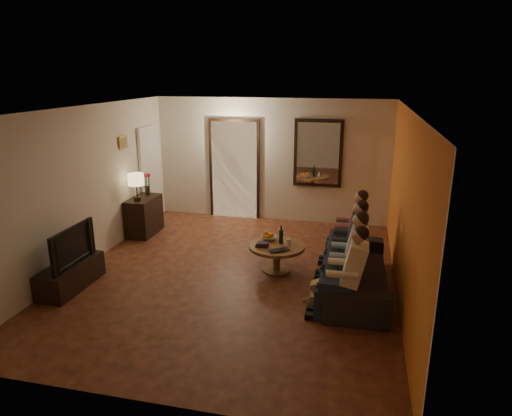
% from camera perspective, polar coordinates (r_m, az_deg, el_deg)
% --- Properties ---
extents(floor, '(5.00, 6.00, 0.01)m').
position_cam_1_polar(floor, '(7.35, -2.84, -8.37)').
color(floor, '#411E11').
rests_on(floor, ground).
extents(ceiling, '(5.00, 6.00, 0.01)m').
position_cam_1_polar(ceiling, '(6.68, -3.16, 12.28)').
color(ceiling, white).
rests_on(ceiling, back_wall).
extents(back_wall, '(5.00, 0.02, 2.60)m').
position_cam_1_polar(back_wall, '(9.75, 1.86, 5.97)').
color(back_wall, beige).
rests_on(back_wall, floor).
extents(front_wall, '(5.00, 0.02, 2.60)m').
position_cam_1_polar(front_wall, '(4.27, -14.19, -8.93)').
color(front_wall, beige).
rests_on(front_wall, floor).
extents(left_wall, '(0.02, 6.00, 2.60)m').
position_cam_1_polar(left_wall, '(7.94, -20.62, 2.43)').
color(left_wall, beige).
rests_on(left_wall, floor).
extents(right_wall, '(0.02, 6.00, 2.60)m').
position_cam_1_polar(right_wall, '(6.68, 18.10, 0.12)').
color(right_wall, beige).
rests_on(right_wall, floor).
extents(orange_accent, '(0.01, 6.00, 2.60)m').
position_cam_1_polar(orange_accent, '(6.68, 18.02, 0.12)').
color(orange_accent, orange).
rests_on(orange_accent, right_wall).
extents(kitchen_doorway, '(1.00, 0.06, 2.10)m').
position_cam_1_polar(kitchen_doorway, '(9.96, -2.71, 4.72)').
color(kitchen_doorway, '#FFE0A5').
rests_on(kitchen_doorway, floor).
extents(door_trim, '(1.12, 0.04, 2.22)m').
position_cam_1_polar(door_trim, '(9.95, -2.72, 4.71)').
color(door_trim, black).
rests_on(door_trim, floor).
extents(fridge_glimpse, '(0.45, 0.03, 1.70)m').
position_cam_1_polar(fridge_glimpse, '(9.93, -1.30, 3.82)').
color(fridge_glimpse, silver).
rests_on(fridge_glimpse, floor).
extents(mirror_frame, '(1.00, 0.05, 1.40)m').
position_cam_1_polar(mirror_frame, '(9.53, 7.77, 6.80)').
color(mirror_frame, black).
rests_on(mirror_frame, back_wall).
extents(mirror_glass, '(0.86, 0.02, 1.26)m').
position_cam_1_polar(mirror_glass, '(9.50, 7.75, 6.77)').
color(mirror_glass, white).
rests_on(mirror_glass, back_wall).
extents(white_door, '(0.06, 0.85, 2.04)m').
position_cam_1_polar(white_door, '(9.93, -13.07, 4.09)').
color(white_door, white).
rests_on(white_door, floor).
extents(framed_art, '(0.03, 0.28, 0.24)m').
position_cam_1_polar(framed_art, '(8.92, -16.27, 7.89)').
color(framed_art, '#B28C33').
rests_on(framed_art, left_wall).
extents(art_canvas, '(0.01, 0.22, 0.18)m').
position_cam_1_polar(art_canvas, '(8.91, -16.18, 7.89)').
color(art_canvas, brown).
rests_on(art_canvas, left_wall).
extents(dresser, '(0.45, 0.83, 0.74)m').
position_cam_1_polar(dresser, '(9.30, -13.81, -0.96)').
color(dresser, black).
rests_on(dresser, floor).
extents(table_lamp, '(0.30, 0.30, 0.54)m').
position_cam_1_polar(table_lamp, '(8.94, -14.71, 2.54)').
color(table_lamp, beige).
rests_on(table_lamp, dresser).
extents(flower_vase, '(0.14, 0.14, 0.44)m').
position_cam_1_polar(flower_vase, '(9.33, -13.46, 2.90)').
color(flower_vase, red).
rests_on(flower_vase, dresser).
extents(tv_stand, '(0.45, 1.15, 0.38)m').
position_cam_1_polar(tv_stand, '(7.41, -22.14, -7.82)').
color(tv_stand, black).
rests_on(tv_stand, floor).
extents(tv, '(1.00, 0.13, 0.58)m').
position_cam_1_polar(tv, '(7.24, -22.55, -4.35)').
color(tv, black).
rests_on(tv, tv_stand).
extents(sofa, '(2.26, 0.93, 0.65)m').
position_cam_1_polar(sofa, '(6.91, 12.47, -7.50)').
color(sofa, black).
rests_on(sofa, floor).
extents(person_a, '(0.60, 0.40, 1.20)m').
position_cam_1_polar(person_a, '(5.97, 11.50, -8.52)').
color(person_a, tan).
rests_on(person_a, sofa).
extents(person_b, '(0.60, 0.40, 1.20)m').
position_cam_1_polar(person_b, '(6.52, 11.69, -6.31)').
color(person_b, tan).
rests_on(person_b, sofa).
extents(person_c, '(0.60, 0.40, 1.20)m').
position_cam_1_polar(person_c, '(7.08, 11.84, -4.45)').
color(person_c, tan).
rests_on(person_c, sofa).
extents(person_d, '(0.60, 0.40, 1.20)m').
position_cam_1_polar(person_d, '(7.65, 11.97, -2.86)').
color(person_d, tan).
rests_on(person_d, sofa).
extents(dog, '(0.56, 0.24, 0.56)m').
position_cam_1_polar(dog, '(6.43, 9.07, -9.64)').
color(dog, '#B47B53').
rests_on(dog, floor).
extents(coffee_table, '(0.92, 0.92, 0.45)m').
position_cam_1_polar(coffee_table, '(7.40, 2.60, -6.28)').
color(coffee_table, brown).
rests_on(coffee_table, floor).
extents(bowl, '(0.26, 0.26, 0.06)m').
position_cam_1_polar(bowl, '(7.54, 1.58, -3.73)').
color(bowl, white).
rests_on(bowl, coffee_table).
extents(oranges, '(0.20, 0.20, 0.08)m').
position_cam_1_polar(oranges, '(7.51, 1.59, -3.25)').
color(oranges, orange).
rests_on(oranges, bowl).
extents(wine_bottle, '(0.07, 0.07, 0.31)m').
position_cam_1_polar(wine_bottle, '(7.35, 3.17, -3.29)').
color(wine_bottle, black).
rests_on(wine_bottle, coffee_table).
extents(wine_glass, '(0.06, 0.06, 0.10)m').
position_cam_1_polar(wine_glass, '(7.32, 4.09, -4.26)').
color(wine_glass, silver).
rests_on(wine_glass, coffee_table).
extents(book_stack, '(0.20, 0.15, 0.07)m').
position_cam_1_polar(book_stack, '(7.25, 0.77, -4.54)').
color(book_stack, black).
rests_on(book_stack, coffee_table).
extents(laptop, '(0.39, 0.36, 0.03)m').
position_cam_1_polar(laptop, '(7.04, 3.01, -5.43)').
color(laptop, black).
rests_on(laptop, coffee_table).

